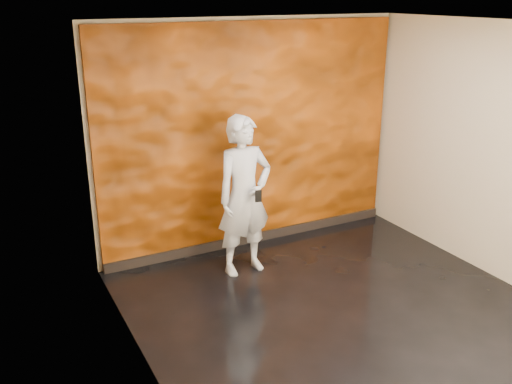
# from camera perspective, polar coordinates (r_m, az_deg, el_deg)

# --- Properties ---
(room) EXTENTS (4.02, 4.02, 2.81)m
(room) POSITION_cam_1_polar(r_m,az_deg,el_deg) (5.39, 9.24, 1.13)
(room) COLOR black
(room) RESTS_ON ground
(feature_wall) EXTENTS (3.90, 0.06, 2.75)m
(feature_wall) POSITION_cam_1_polar(r_m,az_deg,el_deg) (7.00, -0.28, 5.48)
(feature_wall) COLOR #BE530C
(feature_wall) RESTS_ON ground
(baseboard) EXTENTS (3.90, 0.04, 0.12)m
(baseboard) POSITION_cam_1_polar(r_m,az_deg,el_deg) (7.40, -0.12, -4.56)
(baseboard) COLOR black
(baseboard) RESTS_ON ground
(man) EXTENTS (0.69, 0.48, 1.82)m
(man) POSITION_cam_1_polar(r_m,az_deg,el_deg) (6.35, -1.17, -0.41)
(man) COLOR #A1A5B0
(man) RESTS_ON ground
(phone) EXTENTS (0.07, 0.03, 0.13)m
(phone) POSITION_cam_1_polar(r_m,az_deg,el_deg) (6.11, 0.24, -0.41)
(phone) COLOR black
(phone) RESTS_ON man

